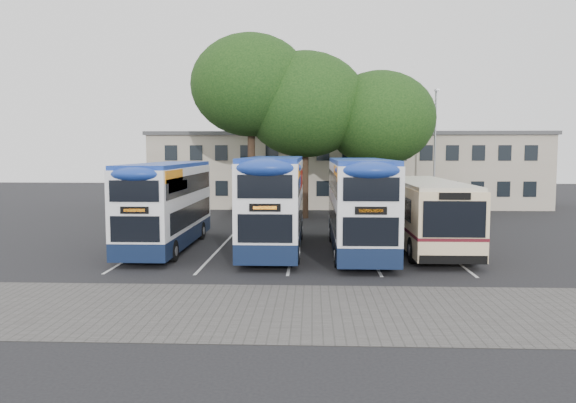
# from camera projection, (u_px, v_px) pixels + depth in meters

# --- Properties ---
(ground) EXTENTS (120.00, 120.00, 0.00)m
(ground) POSITION_uv_depth(u_px,v_px,m) (387.00, 274.00, 21.24)
(ground) COLOR black
(ground) RESTS_ON ground
(paving_strip) EXTENTS (40.00, 6.00, 0.01)m
(paving_strip) POSITION_uv_depth(u_px,v_px,m) (341.00, 311.00, 16.35)
(paving_strip) COLOR #595654
(paving_strip) RESTS_ON ground
(bay_lines) EXTENTS (14.12, 11.00, 0.01)m
(bay_lines) POSITION_uv_depth(u_px,v_px,m) (293.00, 250.00, 26.38)
(bay_lines) COLOR silver
(bay_lines) RESTS_ON ground
(depot_building) EXTENTS (32.40, 8.40, 6.20)m
(depot_building) POSITION_uv_depth(u_px,v_px,m) (345.00, 169.00, 47.81)
(depot_building) COLOR #AF9F8D
(depot_building) RESTS_ON ground
(lamp_post) EXTENTS (0.25, 1.05, 9.06)m
(lamp_post) POSITION_uv_depth(u_px,v_px,m) (435.00, 145.00, 40.40)
(lamp_post) COLOR gray
(lamp_post) RESTS_ON ground
(tree_left) EXTENTS (8.13, 8.13, 12.53)m
(tree_left) POSITION_uv_depth(u_px,v_px,m) (251.00, 86.00, 37.90)
(tree_left) COLOR black
(tree_left) RESTS_ON ground
(tree_mid) EXTENTS (8.45, 8.45, 11.39)m
(tree_mid) POSITION_uv_depth(u_px,v_px,m) (305.00, 105.00, 38.24)
(tree_mid) COLOR black
(tree_mid) RESTS_ON ground
(tree_right) EXTENTS (7.63, 7.63, 10.11)m
(tree_right) POSITION_uv_depth(u_px,v_px,m) (379.00, 119.00, 38.40)
(tree_right) COLOR black
(tree_right) RESTS_ON ground
(bus_dd_left) EXTENTS (2.37, 9.80, 4.08)m
(bus_dd_left) POSITION_uv_depth(u_px,v_px,m) (167.00, 202.00, 26.65)
(bus_dd_left) COLOR #0F1C39
(bus_dd_left) RESTS_ON ground
(bus_dd_mid) EXTENTS (2.54, 10.47, 4.36)m
(bus_dd_mid) POSITION_uv_depth(u_px,v_px,m) (274.00, 199.00, 26.36)
(bus_dd_mid) COLOR #0F1C39
(bus_dd_mid) RESTS_ON ground
(bus_dd_right) EXTENTS (2.49, 10.29, 4.29)m
(bus_dd_right) POSITION_uv_depth(u_px,v_px,m) (359.00, 201.00, 25.63)
(bus_dd_right) COLOR #0F1C39
(bus_dd_right) RESTS_ON ground
(bus_single) EXTENTS (2.77, 10.87, 3.24)m
(bus_single) POSITION_uv_depth(u_px,v_px,m) (425.00, 210.00, 26.90)
(bus_single) COLOR beige
(bus_single) RESTS_ON ground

